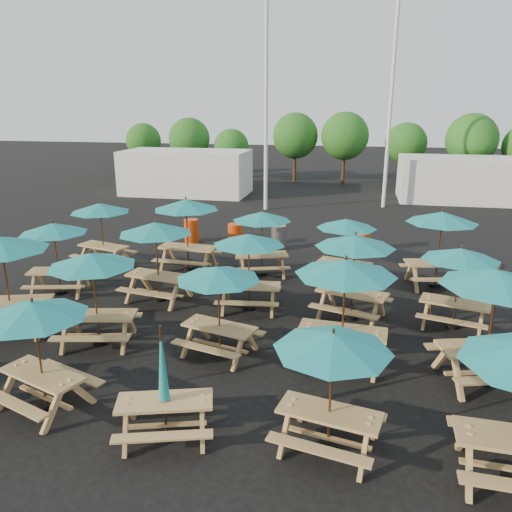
% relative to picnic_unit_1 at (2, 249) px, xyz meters
% --- Properties ---
extents(ground, '(120.00, 120.00, 0.00)m').
position_rel_picnic_unit_1_xyz_m(ground, '(5.54, 2.79, -2.22)').
color(ground, black).
rests_on(ground, ground).
extents(picnic_unit_1, '(2.84, 2.84, 2.57)m').
position_rel_picnic_unit_1_xyz_m(picnic_unit_1, '(0.00, 0.00, 0.00)').
color(picnic_unit_1, '#A27A48').
rests_on(picnic_unit_1, ground).
extents(picnic_unit_2, '(2.41, 2.41, 2.26)m').
position_rel_picnic_unit_1_xyz_m(picnic_unit_2, '(-0.36, 2.72, -0.26)').
color(picnic_unit_2, '#A27A48').
rests_on(picnic_unit_2, ground).
extents(picnic_unit_3, '(2.55, 2.55, 2.34)m').
position_rel_picnic_unit_1_xyz_m(picnic_unit_3, '(-0.34, 5.53, -0.20)').
color(picnic_unit_3, '#A27A48').
rests_on(picnic_unit_3, ground).
extents(picnic_unit_4, '(2.52, 2.52, 2.22)m').
position_rel_picnic_unit_1_xyz_m(picnic_unit_4, '(2.83, -2.87, -0.30)').
color(picnic_unit_4, '#A27A48').
rests_on(picnic_unit_4, ground).
extents(picnic_unit_5, '(2.46, 2.46, 2.35)m').
position_rel_picnic_unit_1_xyz_m(picnic_unit_5, '(2.52, -0.18, -0.19)').
color(picnic_unit_5, '#A27A48').
rests_on(picnic_unit_5, ground).
extents(picnic_unit_6, '(2.49, 2.49, 2.42)m').
position_rel_picnic_unit_1_xyz_m(picnic_unit_6, '(2.88, 2.79, -0.13)').
color(picnic_unit_6, '#A27A48').
rests_on(picnic_unit_6, ground).
extents(picnic_unit_7, '(2.39, 2.39, 2.55)m').
position_rel_picnic_unit_1_xyz_m(picnic_unit_7, '(2.79, 5.74, -0.01)').
color(picnic_unit_7, '#A27A48').
rests_on(picnic_unit_7, ground).
extents(picnic_unit_8, '(2.01, 1.87, 2.12)m').
position_rel_picnic_unit_1_xyz_m(picnic_unit_8, '(5.44, -3.22, -1.34)').
color(picnic_unit_8, '#A27A48').
rests_on(picnic_unit_8, ground).
extents(picnic_unit_9, '(2.39, 2.39, 2.19)m').
position_rel_picnic_unit_1_xyz_m(picnic_unit_9, '(5.57, -0.12, -0.32)').
color(picnic_unit_9, '#A27A48').
rests_on(picnic_unit_9, ground).
extents(picnic_unit_10, '(2.20, 2.20, 2.25)m').
position_rel_picnic_unit_1_xyz_m(picnic_unit_10, '(5.67, 2.65, -0.27)').
color(picnic_unit_10, '#A27A48').
rests_on(picnic_unit_10, ground).
extents(picnic_unit_11, '(2.49, 2.49, 2.24)m').
position_rel_picnic_unit_1_xyz_m(picnic_unit_11, '(5.46, 5.69, -0.28)').
color(picnic_unit_11, '#A27A48').
rests_on(picnic_unit_11, ground).
extents(picnic_unit_12, '(2.30, 2.30, 2.19)m').
position_rel_picnic_unit_1_xyz_m(picnic_unit_12, '(8.28, -3.01, -0.32)').
color(picnic_unit_12, '#A27A48').
rests_on(picnic_unit_12, ground).
extents(picnic_unit_13, '(2.39, 2.39, 2.49)m').
position_rel_picnic_unit_1_xyz_m(picnic_unit_13, '(8.38, 0.02, -0.06)').
color(picnic_unit_13, '#A27A48').
rests_on(picnic_unit_13, ground).
extents(picnic_unit_14, '(2.67, 2.67, 2.40)m').
position_rel_picnic_unit_1_xyz_m(picnic_unit_14, '(8.55, 2.56, -0.15)').
color(picnic_unit_14, '#A27A48').
rests_on(picnic_unit_14, ground).
extents(picnic_unit_15, '(2.38, 2.38, 2.18)m').
position_rel_picnic_unit_1_xyz_m(picnic_unit_15, '(8.26, 5.44, -0.34)').
color(picnic_unit_15, '#A27A48').
rests_on(picnic_unit_15, ground).
extents(picnic_unit_17, '(2.78, 2.78, 2.54)m').
position_rel_picnic_unit_1_xyz_m(picnic_unit_17, '(11.36, -0.22, -0.02)').
color(picnic_unit_17, '#A27A48').
rests_on(picnic_unit_17, ground).
extents(picnic_unit_18, '(2.40, 2.40, 2.19)m').
position_rel_picnic_unit_1_xyz_m(picnic_unit_18, '(11.19, 2.53, -0.32)').
color(picnic_unit_18, '#A27A48').
rests_on(picnic_unit_18, ground).
extents(picnic_unit_19, '(2.58, 2.58, 2.48)m').
position_rel_picnic_unit_1_xyz_m(picnic_unit_19, '(11.16, 5.68, -0.07)').
color(picnic_unit_19, '#A27A48').
rests_on(picnic_unit_19, ground).
extents(waste_bin_0, '(0.61, 0.61, 0.97)m').
position_rel_picnic_unit_1_xyz_m(waste_bin_0, '(1.70, 9.35, -1.73)').
color(waste_bin_0, '#C5390B').
rests_on(waste_bin_0, ground).
extents(waste_bin_1, '(0.61, 0.61, 0.97)m').
position_rel_picnic_unit_1_xyz_m(waste_bin_1, '(3.73, 8.93, -1.73)').
color(waste_bin_1, '#C5390B').
rests_on(waste_bin_1, ground).
extents(waste_bin_2, '(0.61, 0.61, 0.97)m').
position_rel_picnic_unit_1_xyz_m(waste_bin_2, '(5.52, 9.02, -1.73)').
color(waste_bin_2, gray).
rests_on(waste_bin_2, ground).
extents(waste_bin_3, '(0.61, 0.61, 0.97)m').
position_rel_picnic_unit_1_xyz_m(waste_bin_3, '(8.85, 9.39, -1.73)').
color(waste_bin_3, '#C5390B').
rests_on(waste_bin_3, ground).
extents(mast_0, '(0.20, 0.20, 12.00)m').
position_rel_picnic_unit_1_xyz_m(mast_0, '(3.54, 16.79, 3.78)').
color(mast_0, silver).
rests_on(mast_0, ground).
extents(mast_1, '(0.20, 0.20, 12.00)m').
position_rel_picnic_unit_1_xyz_m(mast_1, '(10.04, 18.79, 3.78)').
color(mast_1, silver).
rests_on(mast_1, ground).
extents(event_tent_0, '(8.00, 4.00, 2.80)m').
position_rel_picnic_unit_1_xyz_m(event_tent_0, '(-2.46, 20.79, -0.82)').
color(event_tent_0, silver).
rests_on(event_tent_0, ground).
extents(event_tent_1, '(7.00, 4.00, 2.60)m').
position_rel_picnic_unit_1_xyz_m(event_tent_1, '(14.54, 21.79, -0.92)').
color(event_tent_1, silver).
rests_on(event_tent_1, ground).
extents(tree_0, '(2.80, 2.80, 4.24)m').
position_rel_picnic_unit_1_xyz_m(tree_0, '(-8.53, 28.04, 0.61)').
color(tree_0, '#382314').
rests_on(tree_0, ground).
extents(tree_1, '(3.11, 3.11, 4.72)m').
position_rel_picnic_unit_1_xyz_m(tree_1, '(-4.20, 26.69, 0.93)').
color(tree_1, '#382314').
rests_on(tree_1, ground).
extents(tree_2, '(2.59, 2.59, 3.93)m').
position_rel_picnic_unit_1_xyz_m(tree_2, '(-0.85, 26.44, 0.41)').
color(tree_2, '#382314').
rests_on(tree_2, ground).
extents(tree_3, '(3.36, 3.36, 5.09)m').
position_rel_picnic_unit_1_xyz_m(tree_3, '(3.79, 27.51, 1.19)').
color(tree_3, '#382314').
rests_on(tree_3, ground).
extents(tree_4, '(3.41, 3.41, 5.17)m').
position_rel_picnic_unit_1_xyz_m(tree_4, '(7.44, 27.05, 1.24)').
color(tree_4, '#382314').
rests_on(tree_4, ground).
extents(tree_5, '(2.94, 2.94, 4.45)m').
position_rel_picnic_unit_1_xyz_m(tree_5, '(11.77, 27.47, 0.76)').
color(tree_5, '#382314').
rests_on(tree_5, ground).
extents(tree_6, '(3.38, 3.38, 5.13)m').
position_rel_picnic_unit_1_xyz_m(tree_6, '(15.77, 25.69, 1.21)').
color(tree_6, '#382314').
rests_on(tree_6, ground).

